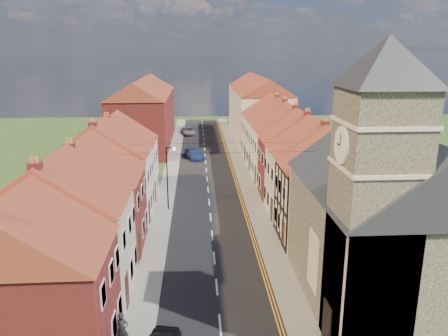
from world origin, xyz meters
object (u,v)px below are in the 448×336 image
Objects in this scene: car_far at (194,154)px; pedestrian_left at (122,330)px; church at (387,212)px; lamppost at (168,174)px; car_distant at (188,131)px.

car_far is 39.67m from pedestrian_left.
church is at bearing 9.62° from pedestrian_left.
lamppost is 38.17m from car_distant.
church is 15.42m from pedestrian_left.
pedestrian_left reaches higher than car_far.
church is at bearing -89.99° from car_distant.
lamppost is 1.31× the size of car_distant.
car_distant is 2.54× the size of pedestrian_left.
church reaches higher than car_distant.
car_far is at bearing 106.60° from church.
car_far is at bearing -98.84° from car_distant.
lamppost is 3.32× the size of pedestrian_left.
church is 21.38m from lamppost.
church is 3.31× the size of car_distant.
car_far is at bearing 83.57° from pedestrian_left.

